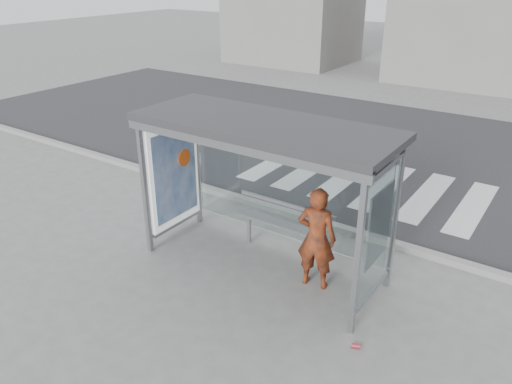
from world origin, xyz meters
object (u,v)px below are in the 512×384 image
bus_shelter (246,155)px  soda_can (356,346)px  person (317,238)px  bench (284,225)px

bus_shelter → soda_can: bus_shelter is taller
person → bench: (-0.92, 0.53, -0.28)m
bus_shelter → bench: bus_shelter is taller
soda_can → bus_shelter: bearing=158.2°
person → soda_can: 1.78m
bus_shelter → person: bus_shelter is taller
bench → soda_can: 2.68m
person → bench: bearing=-39.8°
soda_can → person: bearing=139.6°
person → soda_can: person is taller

